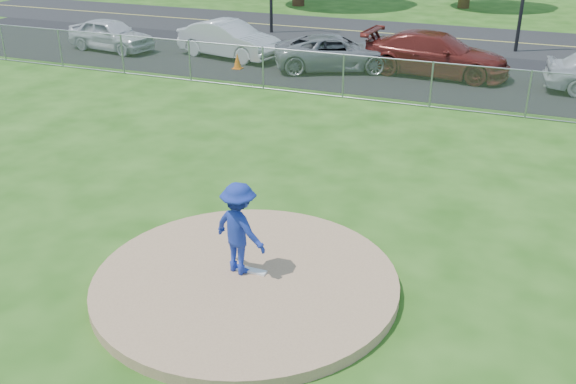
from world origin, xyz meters
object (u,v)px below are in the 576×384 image
(parked_car_gray, at_px, (336,53))
(pitcher, at_px, (239,228))
(traffic_cone, at_px, (237,61))
(parked_car_darkred, at_px, (436,54))
(parked_car_silver, at_px, (111,35))
(parked_car_white, at_px, (229,39))

(parked_car_gray, bearing_deg, pitcher, 167.16)
(traffic_cone, relative_size, parked_car_darkred, 0.11)
(parked_car_silver, relative_size, parked_car_white, 0.89)
(parked_car_white, bearing_deg, traffic_cone, -131.76)
(pitcher, height_order, parked_car_white, pitcher)
(parked_car_silver, distance_m, parked_car_darkred, 14.40)
(parked_car_white, xyz_separation_m, parked_car_darkred, (8.78, 0.25, 0.05))
(parked_car_silver, bearing_deg, parked_car_gray, -80.25)
(traffic_cone, xyz_separation_m, parked_car_darkred, (7.56, 1.97, 0.49))
(parked_car_silver, distance_m, parked_car_white, 5.63)
(pitcher, distance_m, traffic_cone, 15.85)
(parked_car_silver, xyz_separation_m, parked_car_white, (5.58, 0.72, 0.06))
(parked_car_gray, bearing_deg, parked_car_silver, 67.06)
(parked_car_darkred, bearing_deg, parked_car_white, 96.09)
(traffic_cone, distance_m, parked_car_darkred, 7.83)
(traffic_cone, distance_m, parked_car_silver, 6.88)
(parked_car_white, distance_m, parked_car_darkred, 8.79)
(parked_car_gray, distance_m, parked_car_darkred, 3.89)
(parked_car_gray, bearing_deg, parked_car_darkred, -105.53)
(parked_car_white, bearing_deg, pitcher, -139.81)
(traffic_cone, bearing_deg, parked_car_white, 125.42)
(parked_car_white, height_order, parked_car_darkred, parked_car_darkred)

